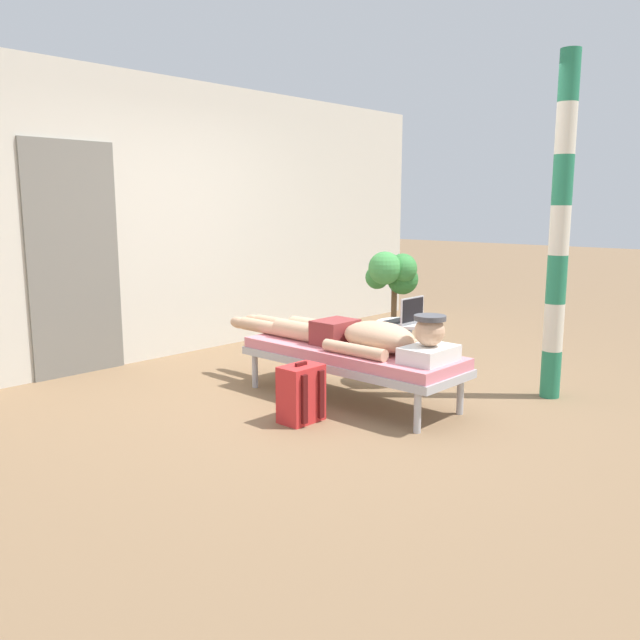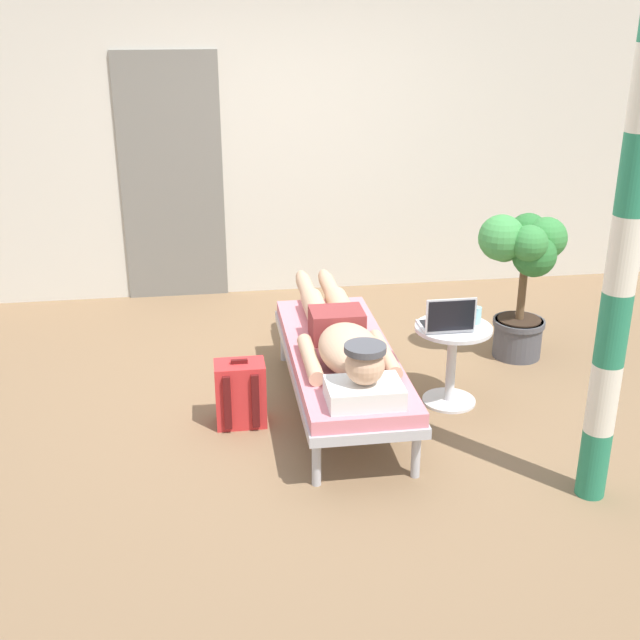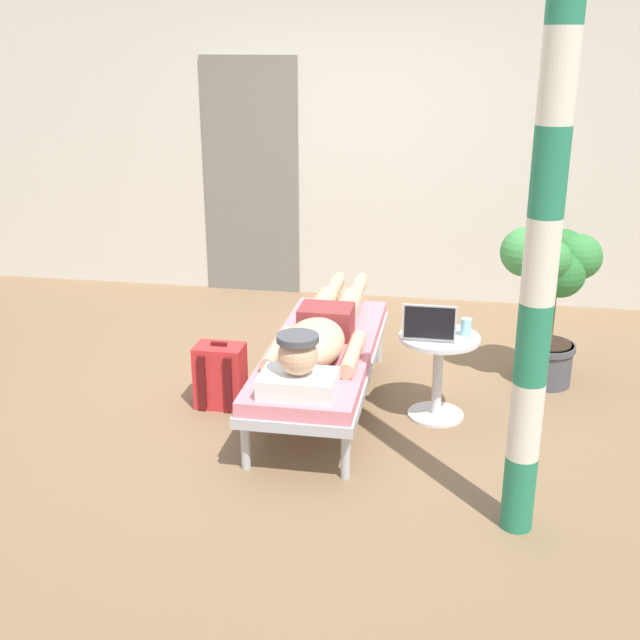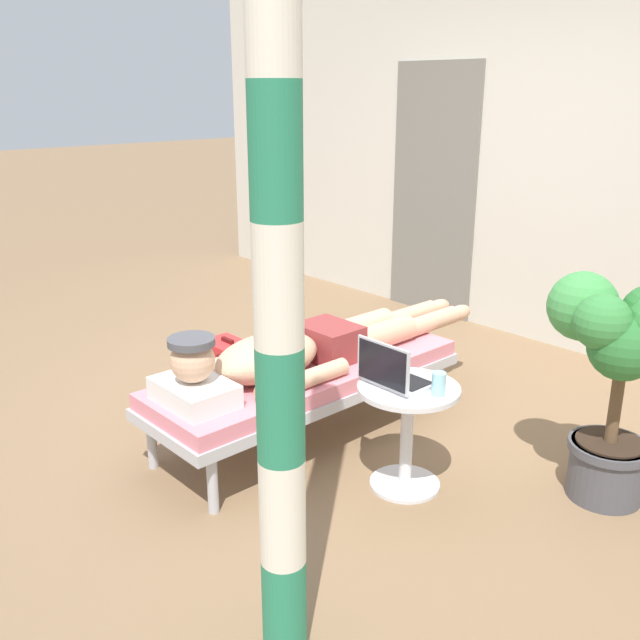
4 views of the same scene
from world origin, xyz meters
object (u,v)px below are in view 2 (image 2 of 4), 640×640
object	(u,v)px
person_reclining	(342,336)
backpack	(240,394)
laptop	(447,321)
potted_plant	(523,264)
porch_post	(624,254)
side_table	(452,351)
lounge_chair	(341,360)
drink_glass	(476,315)

from	to	relation	value
person_reclining	backpack	size ratio (longest dim) A/B	5.12
laptop	potted_plant	size ratio (longest dim) A/B	0.29
potted_plant	porch_post	xyz separation A→B (m)	(-0.25, -1.72, 0.61)
side_table	backpack	xyz separation A→B (m)	(-1.33, -0.08, -0.16)
lounge_chair	laptop	xyz separation A→B (m)	(0.65, -0.05, 0.24)
person_reclining	porch_post	size ratio (longest dim) A/B	0.83
laptop	potted_plant	xyz separation A→B (m)	(0.74, 0.67, 0.12)
drink_glass	backpack	world-z (taller)	drink_glass
drink_glass	potted_plant	size ratio (longest dim) A/B	0.10
backpack	potted_plant	xyz separation A→B (m)	(2.01, 0.70, 0.50)
laptop	backpack	distance (m)	1.33
porch_post	potted_plant	bearing A→B (deg)	81.63
side_table	laptop	size ratio (longest dim) A/B	1.69
lounge_chair	side_table	xyz separation A→B (m)	(0.71, 0.01, 0.01)
drink_glass	person_reclining	bearing A→B (deg)	-175.32
side_table	backpack	distance (m)	1.34
side_table	porch_post	world-z (taller)	porch_post
side_table	backpack	size ratio (longest dim) A/B	1.23
side_table	porch_post	xyz separation A→B (m)	(0.42, -1.11, 0.95)
laptop	porch_post	size ratio (longest dim) A/B	0.12
laptop	drink_glass	xyz separation A→B (m)	(0.21, 0.08, -0.00)
side_table	potted_plant	world-z (taller)	potted_plant
backpack	porch_post	size ratio (longest dim) A/B	0.16
lounge_chair	potted_plant	size ratio (longest dim) A/B	1.71
person_reclining	porch_post	xyz separation A→B (m)	(1.13, -1.06, 0.78)
side_table	drink_glass	size ratio (longest dim) A/B	4.87
porch_post	laptop	bearing A→B (deg)	114.61
backpack	potted_plant	bearing A→B (deg)	19.13
lounge_chair	potted_plant	bearing A→B (deg)	24.26
lounge_chair	potted_plant	distance (m)	1.56
person_reclining	drink_glass	world-z (taller)	person_reclining
backpack	porch_post	bearing A→B (deg)	-30.31
person_reclining	porch_post	bearing A→B (deg)	-43.23
laptop	potted_plant	distance (m)	1.00
person_reclining	side_table	size ratio (longest dim) A/B	4.15
potted_plant	porch_post	size ratio (longest dim) A/B	0.41
laptop	person_reclining	bearing A→B (deg)	179.31
side_table	potted_plant	distance (m)	0.98
drink_glass	laptop	bearing A→B (deg)	-159.63
side_table	porch_post	size ratio (longest dim) A/B	0.20
potted_plant	person_reclining	bearing A→B (deg)	-154.47
lounge_chair	drink_glass	size ratio (longest dim) A/B	16.90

